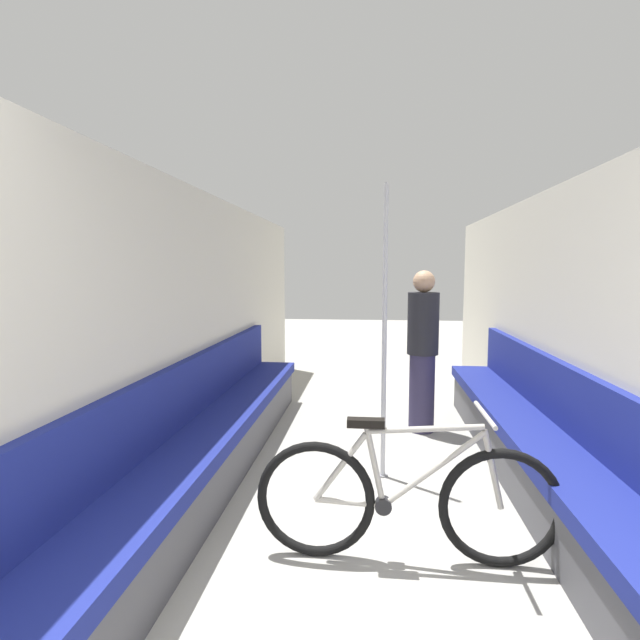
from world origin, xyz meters
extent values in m
cube|color=beige|center=(-1.44, 2.83, 1.11)|extent=(0.10, 8.85, 2.22)
cube|color=beige|center=(1.44, 2.83, 1.11)|extent=(0.10, 8.85, 2.22)
cube|color=#4C4C51|center=(-1.16, 2.78, 0.18)|extent=(0.40, 4.92, 0.37)
cube|color=navy|center=(-1.16, 2.78, 0.42)|extent=(0.47, 4.92, 0.10)
cube|color=navy|center=(-1.36, 2.78, 0.69)|extent=(0.07, 4.92, 0.45)
cube|color=#4C4C51|center=(1.16, 2.78, 0.18)|extent=(0.40, 4.92, 0.37)
cube|color=navy|center=(1.16, 2.78, 0.42)|extent=(0.47, 4.92, 0.10)
cube|color=navy|center=(1.36, 2.78, 0.69)|extent=(0.07, 4.92, 0.45)
torus|color=black|center=(-0.30, 2.04, 0.33)|extent=(0.65, 0.05, 0.65)
torus|color=black|center=(0.69, 2.04, 0.33)|extent=(0.65, 0.05, 0.65)
cylinder|color=#B7B2A8|center=(-0.11, 2.04, 0.32)|extent=(0.37, 0.03, 0.05)
cylinder|color=#B7B2A8|center=(-0.16, 2.04, 0.51)|extent=(0.30, 0.03, 0.40)
cylinder|color=#B7B2A8|center=(0.02, 2.04, 0.54)|extent=(0.13, 0.03, 0.46)
cylinder|color=#B7B2A8|center=(0.33, 2.04, 0.52)|extent=(0.54, 0.03, 0.45)
cylinder|color=#B7B2A8|center=(0.28, 2.04, 0.74)|extent=(0.62, 0.03, 0.08)
cylinder|color=#B7B2A8|center=(0.64, 2.04, 0.54)|extent=(0.13, 0.03, 0.43)
cylinder|color=black|center=(0.07, 2.04, 0.31)|extent=(0.09, 0.06, 0.09)
cube|color=black|center=(-0.03, 2.04, 0.76)|extent=(0.20, 0.07, 0.04)
cylinder|color=#B7B2A8|center=(0.59, 2.04, 0.83)|extent=(0.02, 0.46, 0.02)
cylinder|color=gray|center=(0.09, 3.15, 0.01)|extent=(0.08, 0.08, 0.01)
cylinder|color=silver|center=(0.09, 3.15, 1.10)|extent=(0.04, 0.04, 2.20)
cylinder|color=#332D4C|center=(0.49, 4.28, 0.38)|extent=(0.25, 0.25, 0.76)
cylinder|color=#232328|center=(0.49, 4.28, 1.06)|extent=(0.30, 0.30, 0.60)
sphere|color=tan|center=(0.49, 4.28, 1.46)|extent=(0.21, 0.21, 0.21)
camera|label=1|loc=(0.00, -0.56, 1.58)|focal=28.00mm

